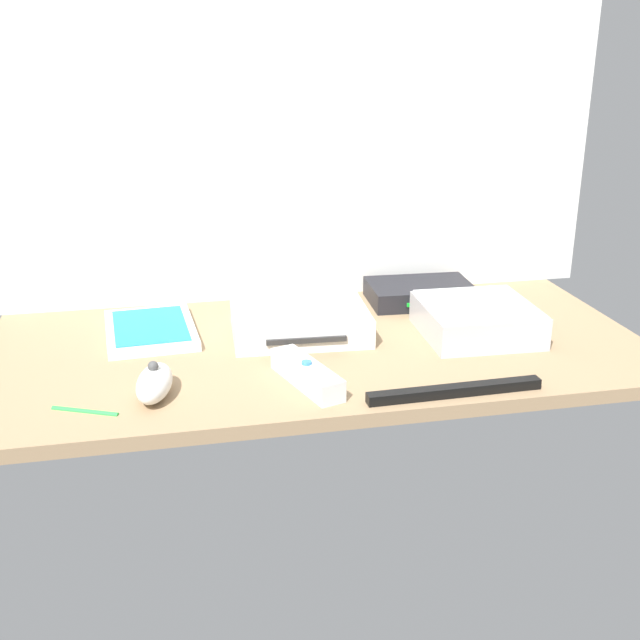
{
  "coord_description": "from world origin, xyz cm",
  "views": [
    {
      "loc": [
        -22.79,
        -108.32,
        44.72
      ],
      "look_at": [
        0.0,
        0.0,
        4.0
      ],
      "focal_mm": 43.71,
      "sensor_mm": 36.0,
      "label": 1
    }
  ],
  "objects_px": {
    "game_case": "(150,330)",
    "network_router": "(420,293)",
    "game_console": "(300,321)",
    "sensor_bar": "(455,391)",
    "stylus_pen": "(85,409)",
    "remote_wand": "(307,374)",
    "remote_nunchuk": "(154,383)",
    "mini_computer": "(477,319)"
  },
  "relations": [
    {
      "from": "network_router",
      "to": "remote_wand",
      "type": "xyz_separation_m",
      "value": [
        -0.26,
        -0.3,
        -0.0
      ]
    },
    {
      "from": "mini_computer",
      "to": "sensor_bar",
      "type": "relative_size",
      "value": 0.73
    },
    {
      "from": "remote_wand",
      "to": "remote_nunchuk",
      "type": "distance_m",
      "value": 0.2
    },
    {
      "from": "game_console",
      "to": "game_case",
      "type": "distance_m",
      "value": 0.24
    },
    {
      "from": "mini_computer",
      "to": "remote_nunchuk",
      "type": "distance_m",
      "value": 0.51
    },
    {
      "from": "remote_wand",
      "to": "sensor_bar",
      "type": "relative_size",
      "value": 0.63
    },
    {
      "from": "game_console",
      "to": "sensor_bar",
      "type": "height_order",
      "value": "game_console"
    },
    {
      "from": "game_console",
      "to": "mini_computer",
      "type": "distance_m",
      "value": 0.28
    },
    {
      "from": "game_case",
      "to": "network_router",
      "type": "height_order",
      "value": "network_router"
    },
    {
      "from": "stylus_pen",
      "to": "remote_wand",
      "type": "bearing_deg",
      "value": 4.54
    },
    {
      "from": "network_router",
      "to": "remote_wand",
      "type": "height_order",
      "value": "same"
    },
    {
      "from": "game_case",
      "to": "remote_nunchuk",
      "type": "relative_size",
      "value": 1.86
    },
    {
      "from": "game_console",
      "to": "remote_wand",
      "type": "relative_size",
      "value": 1.44
    },
    {
      "from": "network_router",
      "to": "stylus_pen",
      "type": "height_order",
      "value": "network_router"
    },
    {
      "from": "game_case",
      "to": "remote_wand",
      "type": "distance_m",
      "value": 0.31
    },
    {
      "from": "remote_nunchuk",
      "to": "stylus_pen",
      "type": "distance_m",
      "value": 0.09
    },
    {
      "from": "remote_nunchuk",
      "to": "sensor_bar",
      "type": "bearing_deg",
      "value": 0.56
    },
    {
      "from": "mini_computer",
      "to": "game_case",
      "type": "bearing_deg",
      "value": 167.85
    },
    {
      "from": "remote_wand",
      "to": "remote_nunchuk",
      "type": "relative_size",
      "value": 1.42
    },
    {
      "from": "game_console",
      "to": "remote_nunchuk",
      "type": "relative_size",
      "value": 2.04
    },
    {
      "from": "game_case",
      "to": "remote_wand",
      "type": "bearing_deg",
      "value": -52.77
    },
    {
      "from": "game_case",
      "to": "sensor_bar",
      "type": "distance_m",
      "value": 0.5
    },
    {
      "from": "sensor_bar",
      "to": "stylus_pen",
      "type": "bearing_deg",
      "value": 172.48
    },
    {
      "from": "network_router",
      "to": "stylus_pen",
      "type": "bearing_deg",
      "value": -146.84
    },
    {
      "from": "remote_wand",
      "to": "sensor_bar",
      "type": "xyz_separation_m",
      "value": [
        0.18,
        -0.07,
        -0.01
      ]
    },
    {
      "from": "network_router",
      "to": "sensor_bar",
      "type": "relative_size",
      "value": 0.77
    },
    {
      "from": "game_case",
      "to": "mini_computer",
      "type": "bearing_deg",
      "value": -16.1
    },
    {
      "from": "game_case",
      "to": "game_console",
      "type": "bearing_deg",
      "value": -16.18
    },
    {
      "from": "remote_wand",
      "to": "stylus_pen",
      "type": "relative_size",
      "value": 1.69
    },
    {
      "from": "game_case",
      "to": "network_router",
      "type": "bearing_deg",
      "value": 3.79
    },
    {
      "from": "game_console",
      "to": "stylus_pen",
      "type": "bearing_deg",
      "value": -143.26
    },
    {
      "from": "mini_computer",
      "to": "sensor_bar",
      "type": "xyz_separation_m",
      "value": [
        -0.11,
        -0.2,
        -0.02
      ]
    },
    {
      "from": "game_console",
      "to": "stylus_pen",
      "type": "xyz_separation_m",
      "value": [
        -0.31,
        -0.21,
        -0.02
      ]
    },
    {
      "from": "network_router",
      "to": "remote_wand",
      "type": "distance_m",
      "value": 0.4
    },
    {
      "from": "game_console",
      "to": "stylus_pen",
      "type": "distance_m",
      "value": 0.38
    },
    {
      "from": "game_console",
      "to": "network_router",
      "type": "height_order",
      "value": "game_console"
    },
    {
      "from": "mini_computer",
      "to": "sensor_bar",
      "type": "height_order",
      "value": "mini_computer"
    },
    {
      "from": "game_console",
      "to": "network_router",
      "type": "bearing_deg",
      "value": 28.67
    },
    {
      "from": "remote_wand",
      "to": "stylus_pen",
      "type": "distance_m",
      "value": 0.29
    },
    {
      "from": "game_case",
      "to": "network_router",
      "type": "xyz_separation_m",
      "value": [
        0.47,
        0.06,
        0.01
      ]
    },
    {
      "from": "network_router",
      "to": "stylus_pen",
      "type": "xyz_separation_m",
      "value": [
        -0.55,
        -0.32,
        -0.01
      ]
    },
    {
      "from": "mini_computer",
      "to": "network_router",
      "type": "distance_m",
      "value": 0.18
    }
  ]
}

